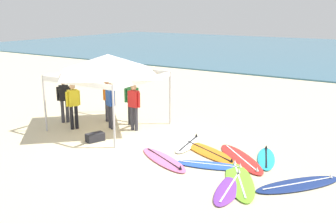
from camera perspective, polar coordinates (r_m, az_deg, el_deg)
ground_plane at (r=12.67m, az=-4.30°, el=-5.24°), size 80.00×80.00×0.00m
canopy_tent at (r=14.46m, az=-8.73°, el=6.90°), size 3.38×3.38×2.75m
surfboard_blue at (r=11.27m, az=6.23°, el=-7.70°), size 2.10×1.15×0.19m
surfboard_white at (r=12.89m, az=3.00°, el=-4.68°), size 0.78×1.90×0.19m
surfboard_cyan at (r=12.06m, az=14.08°, el=-6.54°), size 1.11×1.93×0.19m
surfboard_navy at (r=10.59m, az=18.47°, el=-9.94°), size 2.01×2.38×0.19m
surfboard_purple at (r=10.05m, az=9.07°, el=-10.70°), size 0.95×2.24×0.19m
surfboard_pink at (r=11.60m, az=-0.65°, el=-6.92°), size 2.32×1.56×0.19m
surfboard_lime at (r=10.45m, az=10.36°, el=-9.71°), size 1.87×2.51×0.19m
surfboard_orange at (r=12.26m, az=5.96°, el=-5.80°), size 2.63×1.67×0.19m
surfboard_red at (r=11.87m, az=10.56°, el=-6.67°), size 2.33×2.21×0.19m
person_red at (r=14.25m, az=-4.97°, el=1.16°), size 0.55×0.23×1.71m
person_yellow at (r=14.77m, az=-13.62°, el=1.28°), size 0.34×0.52×1.71m
person_blue at (r=14.56m, az=-8.35°, el=1.36°), size 0.51×0.35×1.71m
person_black at (r=15.73m, az=-14.88°, el=2.01°), size 0.41×0.43×1.71m
person_green at (r=14.98m, az=-5.31°, el=1.83°), size 0.41×0.42×1.71m
person_orange at (r=15.60m, az=-8.85°, el=2.23°), size 0.36×0.50×1.71m
gear_bag_near_tent at (r=13.45m, az=-10.55°, el=-3.62°), size 0.50×0.67×0.28m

